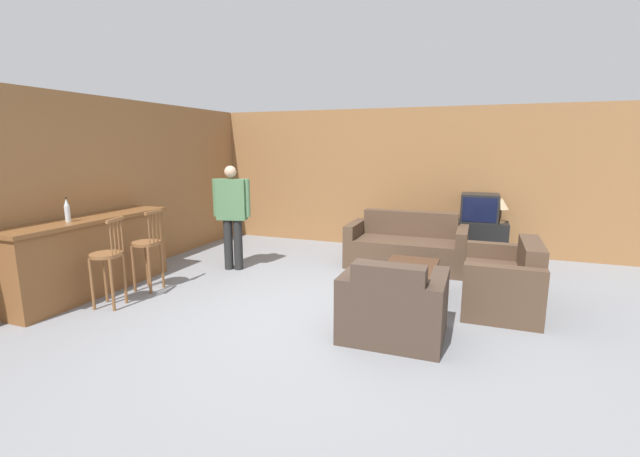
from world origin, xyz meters
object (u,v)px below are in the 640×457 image
Objects in this scene: bottle at (67,211)px; table_lamp at (501,205)px; person_by_window at (232,212)px; bar_chair_mid at (148,249)px; loveseat_right at (504,283)px; bar_chair_near at (108,262)px; coffee_table at (410,270)px; armchair_near at (393,308)px; couch_far at (406,247)px; tv at (480,208)px; tv_unit at (477,240)px.

bottle is 0.71× the size of table_lamp.
bar_chair_mid is at bearing -113.06° from person_by_window.
loveseat_right is 5.35m from bottle.
table_lamp is (0.02, 2.37, 0.64)m from loveseat_right.
bar_chair_near is at bearing -138.11° from table_lamp.
coffee_table is (3.33, 1.59, -0.20)m from bar_chair_near.
coffee_table is at bearing 91.06° from armchair_near.
couch_far is at bearing 39.56° from bottle.
tv is 2.02× the size of bottle.
person_by_window reaches higher than couch_far.
couch_far reaches higher than tv_unit.
armchair_near is 3.86m from table_lamp.
bottle is 0.19× the size of person_by_window.
coffee_table is 2.58m from tv.
person_by_window is at bearing 175.87° from loveseat_right.
table_lamp is at bearing 0.00° from tv_unit.
tv_unit is at bearing 42.27° from couch_far.
person_by_window is (1.13, 1.89, -0.23)m from bottle.
bottle is (-0.59, -0.64, 0.58)m from bar_chair_mid.
bar_chair_mid is 1.80× the size of tv.
person_by_window is at bearing -149.83° from tv.
tv is 0.35m from table_lamp.
armchair_near is 3.35× the size of bottle.
couch_far is 1.14× the size of person_by_window.
armchair_near is 1.68m from loveseat_right.
tv is 4.15m from person_by_window.
table_lamp is (1.13, 2.41, 0.59)m from coffee_table.
bar_chair_mid is 3.88m from couch_far.
armchair_near is at bearing -28.89° from person_by_window.
table_lamp reaches higher than tv_unit.
armchair_near is at bearing -130.48° from loveseat_right.
loveseat_right is at bearing 12.34° from bar_chair_mid.
person_by_window is (-3.59, -2.08, 0.04)m from tv.
loveseat_right is (1.09, 1.27, -0.00)m from armchair_near.
couch_far is 1.54m from tv.
bar_chair_near is at bearing -135.88° from tv.
couch_far is 1.40× the size of loveseat_right.
bottle reaches higher than loveseat_right.
armchair_near is (3.36, -0.30, -0.25)m from bar_chair_mid.
bar_chair_near is at bearing -90.03° from bar_chair_mid.
bottle is at bearing -175.11° from armchair_near.
loveseat_right is at bearing 1.90° from coffee_table.
tv is 1.43× the size of table_lamp.
armchair_near is 4.05m from bottle.
bar_chair_near is 4.31m from couch_far.
table_lamp is (4.46, 3.34, 0.39)m from bar_chair_mid.
bar_chair_mid is at bearing 47.20° from bottle.
loveseat_right reaches higher than tv_unit.
tv is at bearing 44.12° from bar_chair_near.
loveseat_right is 3.11× the size of table_lamp.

